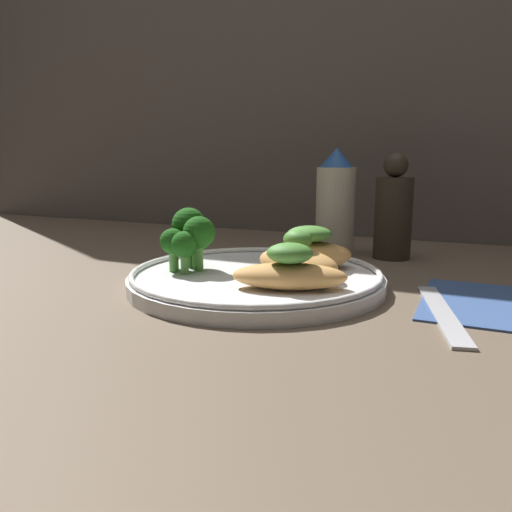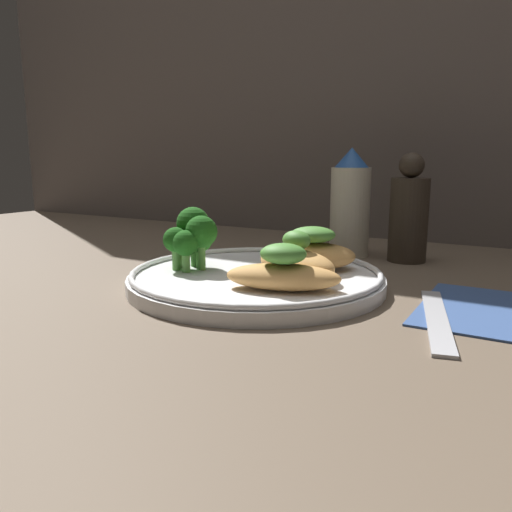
{
  "view_description": "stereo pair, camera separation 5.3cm",
  "coord_description": "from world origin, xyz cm",
  "views": [
    {
      "loc": [
        21.29,
        -47.52,
        13.67
      ],
      "look_at": [
        0.0,
        0.0,
        3.4
      ],
      "focal_mm": 35.0,
      "sensor_mm": 36.0,
      "label": 1
    },
    {
      "loc": [
        26.01,
        -45.11,
        13.67
      ],
      "look_at": [
        0.0,
        0.0,
        3.4
      ],
      "focal_mm": 35.0,
      "sensor_mm": 36.0,
      "label": 2
    }
  ],
  "objects": [
    {
      "name": "napkin",
      "position": [
        24.77,
        2.88,
        0.2
      ],
      "size": [
        15.8,
        15.8,
        0.4
      ],
      "color": "#334C7F",
      "rests_on": "ground_plane"
    },
    {
      "name": "ground_plane",
      "position": [
        0.0,
        0.0,
        -0.5
      ],
      "size": [
        180.0,
        180.0,
        1.0
      ],
      "primitive_type": "cube",
      "color": "brown"
    },
    {
      "name": "fork",
      "position": [
        19.02,
        -2.01,
        0.3
      ],
      "size": [
        6.02,
        17.39,
        0.6
      ],
      "color": "#B2B2B7",
      "rests_on": "ground_plane"
    },
    {
      "name": "grilled_meat_middle",
      "position": [
        4.42,
        0.64,
        3.15
      ],
      "size": [
        10.9,
        8.23,
        4.99
      ],
      "color": "tan",
      "rests_on": "plate"
    },
    {
      "name": "plate",
      "position": [
        0.0,
        0.0,
        0.99
      ],
      "size": [
        27.32,
        27.32,
        2.0
      ],
      "color": "white",
      "rests_on": "ground_plane"
    },
    {
      "name": "broccoli_bunch",
      "position": [
        -7.68,
        -1.17,
        5.27
      ],
      "size": [
        6.04,
        5.98,
        6.84
      ],
      "color": "#569942",
      "rests_on": "plate"
    },
    {
      "name": "grilled_meat_back",
      "position": [
        4.19,
        5.34,
        3.34
      ],
      "size": [
        11.17,
        9.47,
        4.82
      ],
      "color": "tan",
      "rests_on": "plate"
    },
    {
      "name": "pepper_grinder",
      "position": [
        10.69,
        22.02,
        6.35
      ],
      "size": [
        5.04,
        5.04,
        14.38
      ],
      "color": "#382D23",
      "rests_on": "ground_plane"
    },
    {
      "name": "grilled_meat_front",
      "position": [
        5.38,
        -4.23,
        3.08
      ],
      "size": [
        11.82,
        7.79,
        4.45
      ],
      "color": "tan",
      "rests_on": "plate"
    },
    {
      "name": "sauce_bottle",
      "position": [
        2.54,
        22.02,
        7.21
      ],
      "size": [
        5.51,
        5.51,
        15.08
      ],
      "color": "beige",
      "rests_on": "ground_plane"
    }
  ]
}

